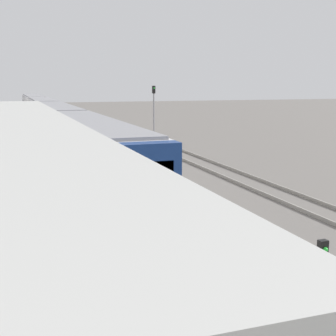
# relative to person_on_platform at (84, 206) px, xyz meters

# --- Properties ---
(person_on_platform) EXTENTS (0.40, 0.40, 1.66)m
(person_on_platform) POSITION_rel_person_on_platform_xyz_m (0.00, 0.00, 0.00)
(person_on_platform) COLOR #2D2D33
(person_on_platform) RESTS_ON station_platform
(train_near) EXTENTS (2.58, 66.45, 3.17)m
(train_near) POSITION_rel_person_on_platform_xyz_m (2.25, 35.67, -0.14)
(train_near) COLOR navy
(train_near) RESTS_ON ground_plane
(signal_post_near) EXTENTS (0.20, 0.21, 1.70)m
(signal_post_near) POSITION_rel_person_on_platform_xyz_m (4.38, -3.68, -0.84)
(signal_post_near) COLOR black
(signal_post_near) RESTS_ON ground_plane
(signal_mast_far) EXTENTS (0.28, 0.29, 4.67)m
(signal_mast_far) POSITION_rel_person_on_platform_xyz_m (11.48, 30.83, 1.06)
(signal_mast_far) COLOR gray
(signal_mast_far) RESTS_ON ground_plane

